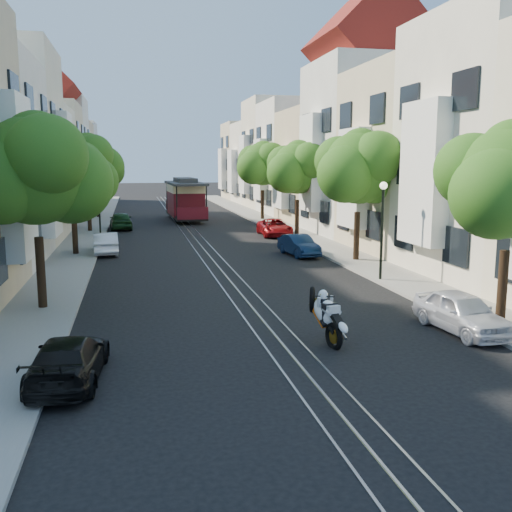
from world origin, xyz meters
TOP-DOWN VIEW (x-y plane):
  - ground at (0.00, 28.00)m, footprint 200.00×200.00m
  - sidewalk_east at (7.25, 28.00)m, footprint 2.50×80.00m
  - sidewalk_west at (-7.25, 28.00)m, footprint 2.50×80.00m
  - rail_left at (-0.55, 28.00)m, footprint 0.06×80.00m
  - rail_slot at (0.00, 28.00)m, footprint 0.06×80.00m
  - rail_right at (0.55, 28.00)m, footprint 0.06×80.00m
  - lane_line at (0.00, 28.00)m, footprint 0.08×80.00m
  - townhouses_east at (11.87, 27.91)m, footprint 7.75×72.00m
  - townhouses_west at (-11.87, 27.91)m, footprint 7.75×72.00m
  - tree_e_a at (7.26, -3.02)m, footprint 4.72×3.87m
  - tree_e_b at (7.26, 8.98)m, footprint 4.93×4.08m
  - tree_e_c at (7.26, 19.98)m, footprint 4.84×3.99m
  - tree_e_d at (7.26, 30.98)m, footprint 5.01×4.16m
  - tree_w_a at (-7.14, 1.98)m, footprint 4.93×4.08m
  - tree_w_b at (-7.14, 13.98)m, footprint 4.72×3.87m
  - tree_w_c at (-7.14, 24.98)m, footprint 5.13×4.28m
  - tree_w_d at (-7.14, 35.98)m, footprint 4.84×3.99m
  - lamp_east at (6.30, 4.00)m, footprint 0.32×0.32m
  - lamp_west at (-6.30, 22.00)m, footprint 0.32×0.32m
  - sportbike_rider at (1.21, -3.52)m, footprint 0.67×2.04m
  - cable_car at (0.50, 32.24)m, footprint 3.13×8.98m
  - parked_car_e_near at (5.60, -3.38)m, footprint 1.75×3.73m
  - parked_car_e_mid at (4.83, 11.45)m, footprint 1.66×3.61m
  - parked_car_e_far at (5.60, 20.05)m, footprint 2.14×4.35m
  - parked_car_w_near at (-5.60, -5.04)m, footprint 1.83×3.87m
  - parked_car_w_mid at (-5.60, 14.26)m, footprint 1.52×3.78m
  - parked_car_w_far at (-4.99, 26.35)m, footprint 1.84×4.09m

SIDE VIEW (x-z plane):
  - ground at x=0.00m, z-range 0.00..0.00m
  - lane_line at x=0.00m, z-range 0.00..0.01m
  - rail_left at x=-0.55m, z-range 0.00..0.02m
  - rail_slot at x=0.00m, z-range 0.00..0.02m
  - rail_right at x=0.55m, z-range 0.00..0.02m
  - sidewalk_east at x=7.25m, z-range 0.00..0.12m
  - sidewalk_west at x=-7.25m, z-range 0.00..0.12m
  - parked_car_w_near at x=-5.60m, z-range 0.00..1.09m
  - parked_car_e_mid at x=4.83m, z-range 0.00..1.15m
  - parked_car_e_far at x=5.60m, z-range 0.00..1.19m
  - parked_car_w_mid at x=-5.60m, z-range 0.00..1.22m
  - parked_car_e_near at x=5.60m, z-range 0.00..1.23m
  - parked_car_w_far at x=-4.99m, z-range 0.00..1.36m
  - sportbike_rider at x=1.21m, z-range 0.08..1.65m
  - cable_car at x=0.50m, z-range 0.31..3.73m
  - lamp_east at x=6.30m, z-range 0.77..4.93m
  - lamp_west at x=-6.30m, z-range 0.77..4.93m
  - tree_e_a at x=7.26m, z-range 1.26..7.53m
  - tree_w_b at x=-7.14m, z-range 1.26..7.53m
  - tree_e_c at x=7.26m, z-range 1.34..7.86m
  - tree_w_d at x=-7.14m, z-range 1.34..7.86m
  - tree_e_b at x=7.26m, z-range 1.39..8.07m
  - tree_w_a at x=-7.14m, z-range 1.39..8.07m
  - tree_e_d at x=7.26m, z-range 1.44..8.29m
  - tree_w_c at x=-7.14m, z-range 1.52..8.62m
  - townhouses_west at x=-11.87m, z-range -0.80..10.96m
  - townhouses_east at x=11.87m, z-range -0.82..11.18m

